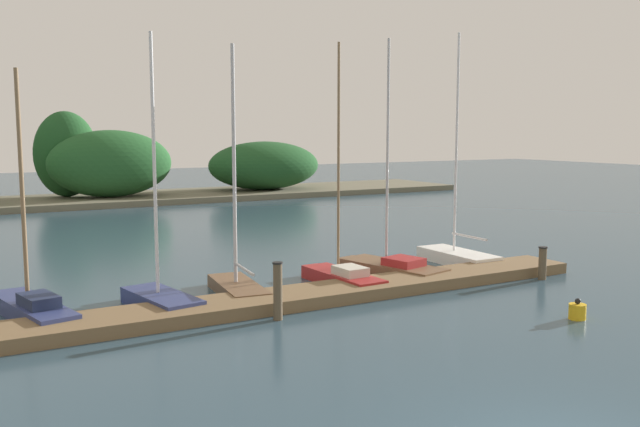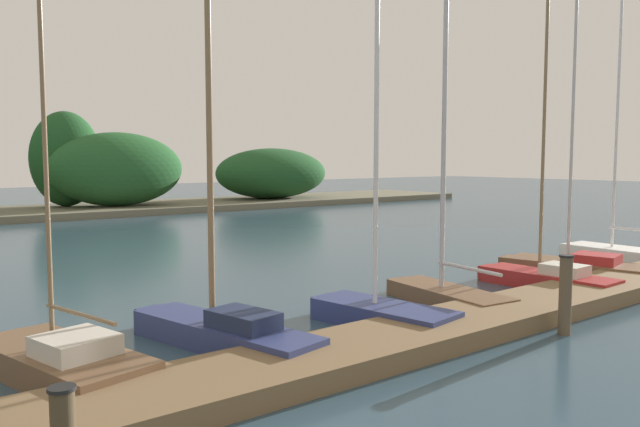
% 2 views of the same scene
% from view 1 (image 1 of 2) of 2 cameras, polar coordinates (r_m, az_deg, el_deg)
% --- Properties ---
extents(dock_pier, '(21.76, 1.80, 0.35)m').
position_cam_1_polar(dock_pier, '(19.30, -4.19, -7.27)').
color(dock_pier, brown).
rests_on(dock_pier, ground).
extents(sailboat_1, '(1.82, 4.38, 6.47)m').
position_cam_1_polar(sailboat_1, '(19.60, -22.89, -6.99)').
color(sailboat_1, navy).
rests_on(sailboat_1, ground).
extents(sailboat_2, '(1.59, 3.30, 7.51)m').
position_cam_1_polar(sailboat_2, '(19.60, -13.19, -6.66)').
color(sailboat_2, navy).
rests_on(sailboat_2, ground).
extents(sailboat_3, '(1.47, 3.56, 7.39)m').
position_cam_1_polar(sailboat_3, '(20.79, -6.94, -5.64)').
color(sailboat_3, brown).
rests_on(sailboat_3, ground).
extents(sailboat_4, '(1.17, 3.71, 7.60)m').
position_cam_1_polar(sailboat_4, '(21.92, 1.75, -5.07)').
color(sailboat_4, maroon).
rests_on(sailboat_4, ground).
extents(sailboat_5, '(2.21, 4.28, 7.91)m').
position_cam_1_polar(sailboat_5, '(23.58, 5.85, -4.31)').
color(sailboat_5, brown).
rests_on(sailboat_5, ground).
extents(sailboat_6, '(1.33, 3.61, 8.37)m').
position_cam_1_polar(sailboat_6, '(26.00, 11.18, -3.31)').
color(sailboat_6, white).
rests_on(sailboat_6, ground).
extents(mooring_piling_1, '(0.27, 0.27, 1.53)m').
position_cam_1_polar(mooring_piling_1, '(17.90, -3.52, -6.43)').
color(mooring_piling_1, brown).
rests_on(mooring_piling_1, ground).
extents(mooring_piling_2, '(0.30, 0.30, 1.09)m').
position_cam_1_polar(mooring_piling_2, '(23.84, 17.98, -3.92)').
color(mooring_piling_2, brown).
rests_on(mooring_piling_2, ground).
extents(channel_buoy_0, '(0.44, 0.44, 0.56)m').
position_cam_1_polar(channel_buoy_0, '(19.28, 20.57, -7.60)').
color(channel_buoy_0, gold).
rests_on(channel_buoy_0, ground).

